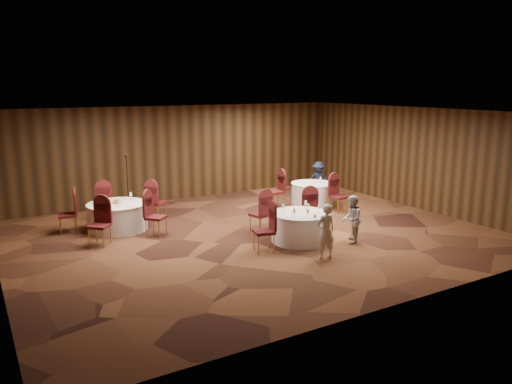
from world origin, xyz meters
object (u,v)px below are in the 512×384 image
man_c (319,180)px  woman_b (352,219)px  table_main (300,227)px  table_right (312,194)px  table_left (118,216)px  woman_a (326,231)px  mic_stand (128,195)px

man_c → woman_b: bearing=-68.7°
table_main → table_right: same height
table_left → woman_a: size_ratio=1.26×
woman_b → table_main: bearing=-85.2°
table_left → man_c: bearing=3.2°
table_main → mic_stand: mic_stand is taller
table_right → table_main: bearing=-131.2°
table_left → woman_b: woman_b is taller
mic_stand → table_main: bearing=-61.6°
table_right → woman_a: woman_a is taller
table_right → woman_b: bearing=-112.9°
woman_a → table_main: bearing=-93.3°
woman_b → man_c: 5.12m
woman_a → man_c: size_ratio=1.00×
table_left → table_right: same height
mic_stand → table_right: bearing=-22.7°
woman_b → man_c: (2.43, 4.51, 0.03)m
mic_stand → woman_b: 7.13m
woman_a → man_c: bearing=-118.9°
table_main → woman_b: bearing=-35.9°
mic_stand → man_c: mic_stand is taller
table_main → man_c: bearing=47.5°
mic_stand → woman_b: size_ratio=1.44×
woman_b → man_c: man_c is taller
table_left → mic_stand: size_ratio=0.92×
woman_b → table_right: bearing=-162.2°
table_main → table_left: size_ratio=0.91×
mic_stand → woman_b: mic_stand is taller
woman_a → woman_b: woman_a is taller
mic_stand → woman_b: bearing=-57.2°
woman_a → woman_b: (1.27, 0.58, -0.03)m
table_left → mic_stand: bearing=65.6°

